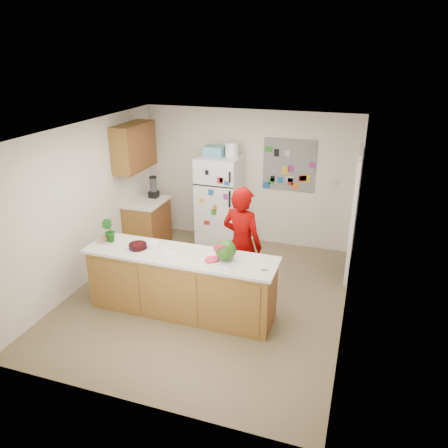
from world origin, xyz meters
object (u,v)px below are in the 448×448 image
(refrigerator, at_px, (219,201))
(watermelon, at_px, (226,250))
(person, at_px, (242,244))
(cherry_bowl, at_px, (138,246))

(refrigerator, height_order, watermelon, refrigerator)
(person, xyz_separation_m, watermelon, (-0.03, -0.65, 0.20))
(person, xyz_separation_m, cherry_bowl, (-1.31, -0.68, 0.08))
(refrigerator, xyz_separation_m, watermelon, (0.90, -2.37, 0.22))
(refrigerator, distance_m, person, 1.96)
(refrigerator, bearing_deg, cherry_bowl, -98.81)
(refrigerator, distance_m, watermelon, 2.55)
(watermelon, bearing_deg, person, 87.09)
(refrigerator, xyz_separation_m, cherry_bowl, (-0.37, -2.41, 0.11))
(refrigerator, bearing_deg, person, -61.50)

